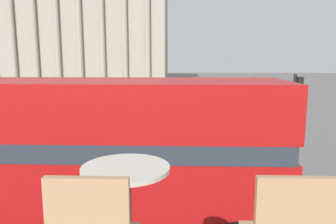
{
  "coord_description": "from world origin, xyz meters",
  "views": [
    {
      "loc": [
        1.2,
        -2.45,
        4.74
      ],
      "look_at": [
        0.61,
        15.54,
        1.73
      ],
      "focal_mm": 35.0,
      "sensor_mm": 36.0,
      "label": 1
    }
  ],
  "objects_px": {
    "traffic_light_near": "(295,113)",
    "cafe_dining_table": "(126,194)",
    "traffic_light_mid": "(224,104)",
    "traffic_light_far": "(254,92)",
    "pedestrian_white": "(138,108)",
    "double_decker_bus": "(81,150)",
    "pedestrian_blue": "(88,146)",
    "plaza_building_left": "(91,35)"
  },
  "relations": [
    {
      "from": "traffic_light_mid",
      "to": "traffic_light_far",
      "type": "distance_m",
      "value": 8.0
    },
    {
      "from": "cafe_dining_table",
      "to": "double_decker_bus",
      "type": "bearing_deg",
      "value": 109.68
    },
    {
      "from": "pedestrian_white",
      "to": "pedestrian_blue",
      "type": "distance_m",
      "value": 10.54
    },
    {
      "from": "double_decker_bus",
      "to": "pedestrian_blue",
      "type": "distance_m",
      "value": 5.55
    },
    {
      "from": "traffic_light_mid",
      "to": "traffic_light_far",
      "type": "bearing_deg",
      "value": 65.58
    },
    {
      "from": "pedestrian_blue",
      "to": "traffic_light_mid",
      "type": "bearing_deg",
      "value": 64.84
    },
    {
      "from": "traffic_light_far",
      "to": "pedestrian_blue",
      "type": "xyz_separation_m",
      "value": [
        -9.67,
        -11.7,
        -1.14
      ]
    },
    {
      "from": "cafe_dining_table",
      "to": "plaza_building_left",
      "type": "relative_size",
      "value": 0.03
    },
    {
      "from": "plaza_building_left",
      "to": "traffic_light_mid",
      "type": "bearing_deg",
      "value": -66.6
    },
    {
      "from": "traffic_light_near",
      "to": "pedestrian_white",
      "type": "height_order",
      "value": "traffic_light_near"
    },
    {
      "from": "plaza_building_left",
      "to": "traffic_light_far",
      "type": "distance_m",
      "value": 42.61
    },
    {
      "from": "double_decker_bus",
      "to": "traffic_light_far",
      "type": "xyz_separation_m",
      "value": [
        8.34,
        16.92,
        -0.18
      ]
    },
    {
      "from": "traffic_light_near",
      "to": "pedestrian_white",
      "type": "distance_m",
      "value": 13.98
    },
    {
      "from": "double_decker_bus",
      "to": "cafe_dining_table",
      "type": "xyz_separation_m",
      "value": [
        2.18,
        -6.1,
        1.49
      ]
    },
    {
      "from": "cafe_dining_table",
      "to": "pedestrian_white",
      "type": "relative_size",
      "value": 0.43
    },
    {
      "from": "plaza_building_left",
      "to": "traffic_light_far",
      "type": "xyz_separation_m",
      "value": [
        21.99,
        -35.88,
        -6.68
      ]
    },
    {
      "from": "traffic_light_near",
      "to": "pedestrian_blue",
      "type": "distance_m",
      "value": 8.47
    },
    {
      "from": "cafe_dining_table",
      "to": "plaza_building_left",
      "type": "height_order",
      "value": "plaza_building_left"
    },
    {
      "from": "pedestrian_white",
      "to": "traffic_light_mid",
      "type": "bearing_deg",
      "value": -171.86
    },
    {
      "from": "traffic_light_far",
      "to": "pedestrian_white",
      "type": "distance_m",
      "value": 9.0
    },
    {
      "from": "double_decker_bus",
      "to": "plaza_building_left",
      "type": "height_order",
      "value": "plaza_building_left"
    },
    {
      "from": "pedestrian_white",
      "to": "double_decker_bus",
      "type": "bearing_deg",
      "value": 147.67
    },
    {
      "from": "plaza_building_left",
      "to": "pedestrian_white",
      "type": "distance_m",
      "value": 40.11
    },
    {
      "from": "traffic_light_mid",
      "to": "pedestrian_blue",
      "type": "bearing_deg",
      "value": -145.26
    },
    {
      "from": "traffic_light_near",
      "to": "plaza_building_left",
      "type": "bearing_deg",
      "value": 112.8
    },
    {
      "from": "plaza_building_left",
      "to": "traffic_light_far",
      "type": "height_order",
      "value": "plaza_building_left"
    },
    {
      "from": "traffic_light_near",
      "to": "cafe_dining_table",
      "type": "bearing_deg",
      "value": -115.0
    },
    {
      "from": "traffic_light_near",
      "to": "traffic_light_far",
      "type": "relative_size",
      "value": 1.27
    },
    {
      "from": "traffic_light_near",
      "to": "traffic_light_mid",
      "type": "height_order",
      "value": "traffic_light_near"
    },
    {
      "from": "double_decker_bus",
      "to": "traffic_light_mid",
      "type": "relative_size",
      "value": 3.11
    },
    {
      "from": "cafe_dining_table",
      "to": "traffic_light_mid",
      "type": "bearing_deg",
      "value": 79.71
    },
    {
      "from": "double_decker_bus",
      "to": "pedestrian_blue",
      "type": "height_order",
      "value": "double_decker_bus"
    },
    {
      "from": "double_decker_bus",
      "to": "traffic_light_near",
      "type": "relative_size",
      "value": 2.54
    },
    {
      "from": "plaza_building_left",
      "to": "pedestrian_white",
      "type": "relative_size",
      "value": 16.6
    },
    {
      "from": "double_decker_bus",
      "to": "traffic_light_mid",
      "type": "xyz_separation_m",
      "value": [
        5.04,
        9.64,
        -0.11
      ]
    },
    {
      "from": "traffic_light_far",
      "to": "pedestrian_white",
      "type": "relative_size",
      "value": 1.91
    },
    {
      "from": "traffic_light_near",
      "to": "traffic_light_mid",
      "type": "relative_size",
      "value": 1.22
    },
    {
      "from": "traffic_light_mid",
      "to": "pedestrian_white",
      "type": "height_order",
      "value": "traffic_light_mid"
    },
    {
      "from": "traffic_light_mid",
      "to": "plaza_building_left",
      "type": "bearing_deg",
      "value": 113.4
    },
    {
      "from": "double_decker_bus",
      "to": "traffic_light_far",
      "type": "relative_size",
      "value": 3.22
    },
    {
      "from": "traffic_light_near",
      "to": "traffic_light_mid",
      "type": "distance_m",
      "value": 5.97
    },
    {
      "from": "traffic_light_near",
      "to": "traffic_light_mid",
      "type": "bearing_deg",
      "value": 108.03
    }
  ]
}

